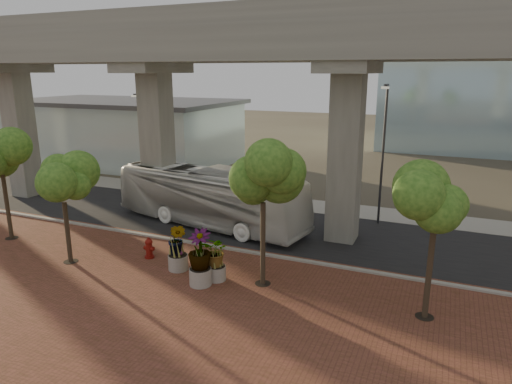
% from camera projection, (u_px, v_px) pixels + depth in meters
% --- Properties ---
extents(ground, '(160.00, 160.00, 0.00)m').
position_uv_depth(ground, '(229.00, 236.00, 26.06)').
color(ground, '#3E372D').
rests_on(ground, ground).
extents(brick_plaza, '(70.00, 13.00, 0.06)m').
position_uv_depth(brick_plaza, '(144.00, 297.00, 18.94)').
color(brick_plaza, brown).
rests_on(brick_plaza, ground).
extents(asphalt_road, '(90.00, 8.00, 0.04)m').
position_uv_depth(asphalt_road, '(244.00, 225.00, 27.84)').
color(asphalt_road, black).
rests_on(asphalt_road, ground).
extents(curb_strip, '(70.00, 0.25, 0.16)m').
position_uv_depth(curb_strip, '(213.00, 246.00, 24.26)').
color(curb_strip, '#99978F').
rests_on(curb_strip, ground).
extents(far_sidewalk, '(90.00, 3.00, 0.06)m').
position_uv_depth(far_sidewalk, '(276.00, 202.00, 32.72)').
color(far_sidewalk, '#99978F').
rests_on(far_sidewalk, ground).
extents(transit_viaduct, '(72.00, 5.60, 12.40)m').
position_uv_depth(transit_viaduct, '(243.00, 104.00, 25.97)').
color(transit_viaduct, gray).
rests_on(transit_viaduct, ground).
extents(station_pavilion, '(23.00, 13.00, 6.30)m').
position_uv_depth(station_pavilion, '(124.00, 130.00, 47.03)').
color(station_pavilion, silver).
rests_on(station_pavilion, ground).
extents(transit_bus, '(12.96, 5.21, 3.52)m').
position_uv_depth(transit_bus, '(210.00, 197.00, 27.47)').
color(transit_bus, silver).
rests_on(transit_bus, ground).
extents(fire_hydrant, '(0.53, 0.48, 1.07)m').
position_uv_depth(fire_hydrant, '(149.00, 248.00, 22.73)').
color(fire_hydrant, maroon).
rests_on(fire_hydrant, ground).
extents(planter_front, '(1.87, 1.87, 2.06)m').
position_uv_depth(planter_front, '(216.00, 254.00, 20.13)').
color(planter_front, gray).
rests_on(planter_front, ground).
extents(planter_right, '(2.38, 2.38, 2.54)m').
position_uv_depth(planter_right, '(200.00, 252.00, 19.58)').
color(planter_right, '#ABA49B').
rests_on(planter_right, ground).
extents(planter_left, '(2.06, 2.06, 2.27)m').
position_uv_depth(planter_left, '(177.00, 242.00, 21.15)').
color(planter_left, '#9D978E').
rests_on(planter_left, ground).
extents(street_tree_far_west, '(3.41, 3.41, 6.22)m').
position_uv_depth(street_tree_far_west, '(0.00, 156.00, 24.34)').
color(street_tree_far_west, '#413425').
rests_on(street_tree_far_west, ground).
extents(street_tree_near_west, '(3.30, 3.30, 5.52)m').
position_uv_depth(street_tree_near_west, '(62.00, 183.00, 21.36)').
color(street_tree_near_west, '#413425').
rests_on(street_tree_near_west, ground).
extents(street_tree_near_east, '(3.83, 3.83, 6.58)m').
position_uv_depth(street_tree_near_east, '(263.00, 177.00, 18.84)').
color(street_tree_near_east, '#413425').
rests_on(street_tree_near_east, ground).
extents(street_tree_far_east, '(3.26, 3.26, 5.89)m').
position_uv_depth(street_tree_far_east, '(436.00, 207.00, 16.23)').
color(street_tree_far_east, '#413425').
rests_on(street_tree_far_east, ground).
extents(streetlamp_west, '(0.37, 1.08, 7.47)m').
position_uv_depth(streetlamp_west, '(143.00, 135.00, 35.01)').
color(streetlamp_west, '#323237').
rests_on(streetlamp_west, ground).
extents(streetlamp_east, '(0.41, 1.21, 8.37)m').
position_uv_depth(streetlamp_east, '(383.00, 145.00, 26.79)').
color(streetlamp_east, '#2E2E33').
rests_on(streetlamp_east, ground).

